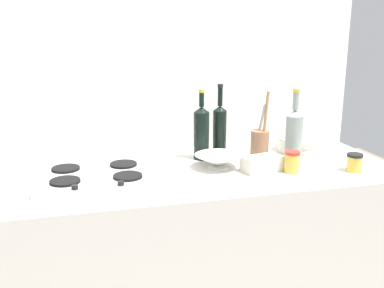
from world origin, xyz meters
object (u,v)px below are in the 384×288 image
Objects in this scene: condiment_jar_front at (292,162)px; wine_bottle_leftmost at (201,132)px; wine_bottle_mid_right at (294,135)px; utensil_crock at (260,143)px; stovetop_hob at (96,176)px; wine_bottle_mid_left at (220,128)px; butter_dish at (262,164)px; condiment_jar_rear at (354,163)px; plate_stack at (303,144)px; mixing_bowl at (218,160)px.

wine_bottle_leftmost is at bearing 137.49° from condiment_jar_front.
wine_bottle_mid_right is 1.06× the size of utensil_crock.
stovetop_hob is 1.41× the size of wine_bottle_mid_left.
wine_bottle_mid_left is 2.04× the size of butter_dish.
stovetop_hob is 0.70m from butter_dish.
wine_bottle_mid_left is 1.07× the size of utensil_crock.
condiment_jar_rear is at bearing -12.00° from condiment_jar_front.
mixing_bowl is (-0.50, -0.15, -0.00)m from plate_stack.
plate_stack is 0.78× the size of wine_bottle_mid_right.
wine_bottle_mid_left is 0.42m from condiment_jar_front.
utensil_crock is at bearing 138.75° from condiment_jar_rear.
wine_bottle_leftmost is at bearing 129.69° from butter_dish.
wine_bottle_mid_left is 1.62× the size of mixing_bowl.
plate_stack is at bearing 14.72° from utensil_crock.
utensil_crock is (-0.27, -0.07, 0.04)m from plate_stack.
wine_bottle_leftmost reaches higher than butter_dish.
condiment_jar_rear is at bearing -15.34° from butter_dish.
wine_bottle_mid_right is at bearing -23.14° from wine_bottle_leftmost.
condiment_jar_rear is at bearing -19.55° from mixing_bowl.
condiment_jar_rear is at bearing -30.84° from wine_bottle_leftmost.
wine_bottle_mid_left reaches higher than wine_bottle_mid_right.
mixing_bowl is 0.66× the size of utensil_crock.
wine_bottle_leftmost is at bearing 149.16° from condiment_jar_rear.
plate_stack is 0.35m from condiment_jar_rear.
stovetop_hob is at bearing -179.82° from wine_bottle_mid_right.
wine_bottle_mid_right is 0.17m from utensil_crock.
plate_stack is at bearing 49.50° from wine_bottle_mid_right.
wine_bottle_mid_right reaches higher than utensil_crock.
utensil_crock reaches higher than condiment_jar_rear.
wine_bottle_mid_right is at bearing 0.18° from stovetop_hob.
butter_dish reaches higher than mixing_bowl.
butter_dish is 0.40m from condiment_jar_rear.
condiment_jar_rear is at bearing -81.31° from plate_stack.
wine_bottle_leftmost is 0.96× the size of wine_bottle_mid_left.
condiment_jar_front is (-0.07, -0.13, -0.08)m from wine_bottle_mid_right.
wine_bottle_mid_left reaches higher than mixing_bowl.
stovetop_hob is 0.89m from wine_bottle_mid_right.
wine_bottle_mid_right is (0.39, -0.17, 0.00)m from wine_bottle_leftmost.
utensil_crock is at bearing 141.83° from wine_bottle_mid_right.
wine_bottle_mid_left is 0.63m from condiment_jar_rear.
wine_bottle_mid_right is 2.02× the size of butter_dish.
plate_stack is 0.77× the size of wine_bottle_mid_left.
wine_bottle_leftmost is 3.53× the size of condiment_jar_front.
mixing_bowl is at bearing -162.72° from plate_stack.
butter_dish is at bearing -50.31° from wine_bottle_leftmost.
wine_bottle_leftmost is at bearing 165.37° from utensil_crock.
mixing_bowl is 0.32m from condiment_jar_front.
wine_bottle_mid_left is at bearing 142.00° from utensil_crock.
plate_stack is at bearing -7.28° from wine_bottle_mid_left.
condiment_jar_front is at bearing -76.53° from utensil_crock.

